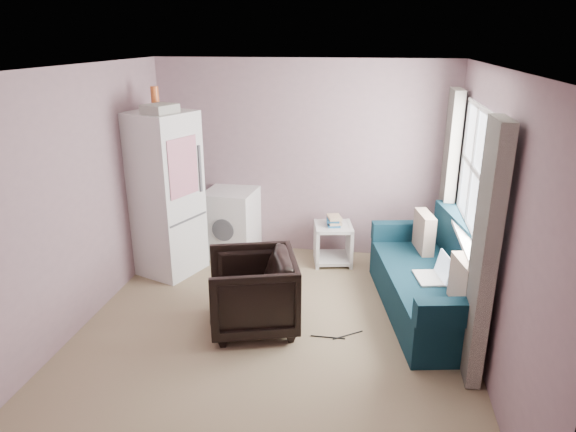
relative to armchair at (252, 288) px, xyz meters
name	(u,v)px	position (x,y,z in m)	size (l,w,h in m)	color
room	(274,211)	(0.24, -0.06, 0.83)	(3.84, 4.24, 2.54)	#927E60
armchair	(252,288)	(0.00, 0.00, 0.00)	(0.82, 0.77, 0.85)	black
fridge	(165,193)	(-1.30, 1.13, 0.56)	(0.87, 0.86, 2.21)	silver
washing_machine	(232,221)	(-0.68, 1.75, 0.03)	(0.67, 0.67, 0.87)	silver
side_table	(333,241)	(0.66, 1.66, -0.13)	(0.54, 0.54, 0.63)	silver
sofa	(440,283)	(1.84, 0.58, -0.09)	(1.31, 2.20, 0.92)	#0C2C3A
window_dressing	(463,212)	(2.00, 0.63, 0.68)	(0.17, 2.62, 2.18)	white
floor_cables	(338,336)	(0.85, -0.06, -0.42)	(0.50, 0.20, 0.01)	black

